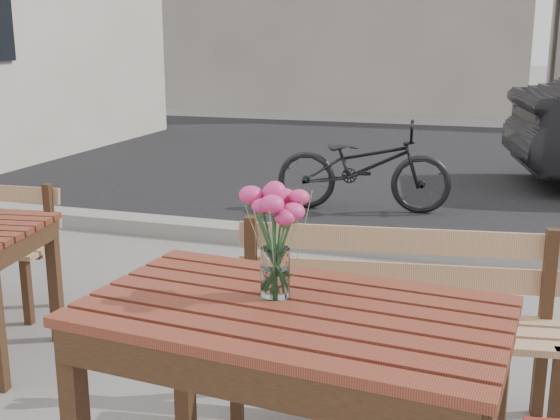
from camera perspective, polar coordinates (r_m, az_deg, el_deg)
name	(u,v)px	position (r m, az deg, el deg)	size (l,w,h in m)	color
street	(437,194)	(7.26, 12.61, 1.30)	(30.00, 8.12, 0.12)	black
main_table	(292,346)	(2.19, 1.01, -10.99)	(1.34, 0.86, 0.79)	#552716
main_bench	(394,300)	(2.98, 9.25, -7.22)	(1.40, 0.60, 0.84)	#A07753
main_vase	(275,226)	(2.15, -0.41, -1.29)	(0.20, 0.20, 0.37)	white
bicycle	(363,166)	(6.50, 6.79, 3.57)	(0.56, 1.59, 0.84)	black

